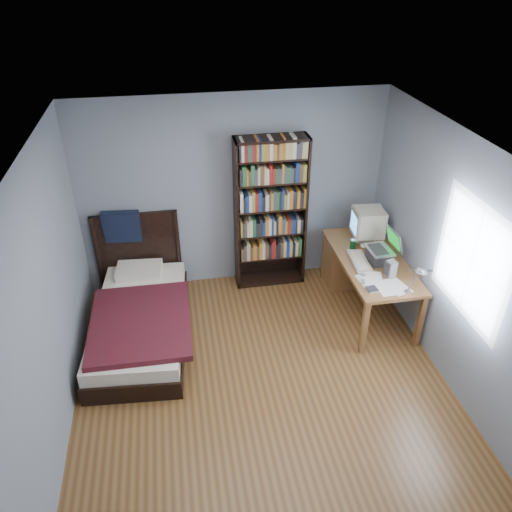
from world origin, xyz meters
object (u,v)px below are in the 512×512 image
crt_monitor (367,223)px  soda_can (353,244)px  desk (356,261)px  keyboard (359,261)px  desk_lamp (419,277)px  laptop (381,253)px  bed (140,315)px  speaker (391,269)px  bookshelf (270,214)px

crt_monitor → soda_can: (-0.23, -0.18, -0.18)m
desk → crt_monitor: (0.09, 0.01, 0.55)m
desk → keyboard: bearing=-109.2°
desk_lamp → laptop: bearing=87.1°
bed → keyboard: bearing=-1.4°
keyboard → speaker: size_ratio=2.41×
desk → keyboard: 0.61m
desk → speaker: (0.07, -0.82, 0.41)m
keyboard → bed: (-2.59, 0.06, -0.49)m
laptop → bookshelf: bearing=141.6°
desk_lamp → bookshelf: bearing=120.0°
desk → bookshelf: bearing=160.0°
crt_monitor → bed: (-2.84, -0.43, -0.71)m
desk_lamp → soda_can: bearing=97.3°
speaker → soda_can: size_ratio=1.61×
desk_lamp → soda_can: (-0.17, 1.31, -0.38)m
desk → bookshelf: size_ratio=0.80×
crt_monitor → soda_can: bearing=-141.8°
laptop → desk: bearing=97.9°
crt_monitor → keyboard: bearing=-117.7°
keyboard → bookshelf: (-0.89, 0.87, 0.26)m
laptop → desk_lamp: size_ratio=0.75×
keyboard → soda_can: 0.31m
bookshelf → soda_can: bearing=-31.5°
desk_lamp → bookshelf: size_ratio=0.27×
desk_lamp → speaker: bearing=85.8°
bookshelf → bed: 2.02m
bookshelf → crt_monitor: bearing=-18.2°
speaker → desk_lamp: bearing=-111.4°
speaker → bed: size_ratio=0.09×
desk → speaker: bearing=-85.1°
desk → laptop: laptop is taller
laptop → bed: size_ratio=0.19×
desk → bed: size_ratio=0.75×
crt_monitor → laptop: crt_monitor is taller
desk → bookshelf: (-1.06, 0.39, 0.59)m
desk_lamp → speaker: (0.05, 0.66, -0.34)m
desk_lamp → speaker: size_ratio=2.80×
speaker → keyboard: bearing=107.8°
laptop → speaker: size_ratio=2.09×
crt_monitor → bookshelf: bookshelf is taller
speaker → desk: bearing=77.7°
crt_monitor → speaker: 0.84m
speaker → crt_monitor: bearing=71.4°
desk → bed: bearing=-171.4°
soda_can → bed: size_ratio=0.06×
crt_monitor → bed: 2.96m
speaker → bookshelf: bookshelf is taller
desk_lamp → soda_can: desk_lamp is taller
speaker → soda_can: (-0.22, 0.64, -0.04)m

